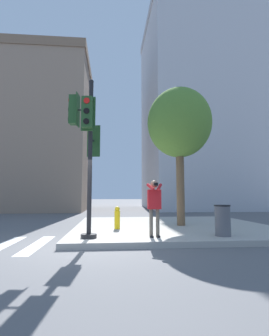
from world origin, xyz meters
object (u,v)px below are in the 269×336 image
object	(u,v)px
street_tree	(179,124)
trash_bin	(223,220)
person_photographer	(154,202)
traffic_signal_pole	(87,138)
fire_hydrant	(117,218)

from	to	relation	value
street_tree	trash_bin	bearing A→B (deg)	-79.32
person_photographer	trash_bin	size ratio (longest dim) A/B	1.80
traffic_signal_pole	street_tree	size ratio (longest dim) A/B	0.83
traffic_signal_pole	trash_bin	distance (m)	4.90
street_tree	trash_bin	xyz separation A→B (m)	(0.54, -2.87, -3.85)
person_photographer	trash_bin	world-z (taller)	person_photographer
street_tree	trash_bin	size ratio (longest dim) A/B	6.19
street_tree	trash_bin	world-z (taller)	street_tree
fire_hydrant	street_tree	bearing A→B (deg)	18.48
traffic_signal_pole	trash_bin	xyz separation A→B (m)	(4.20, -0.02, -2.51)
fire_hydrant	trash_bin	world-z (taller)	trash_bin
fire_hydrant	trash_bin	xyz separation A→B (m)	(3.21, -1.97, 0.07)
fire_hydrant	trash_bin	bearing A→B (deg)	-31.60
fire_hydrant	trash_bin	distance (m)	3.77
trash_bin	person_photographer	bearing A→B (deg)	-179.97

